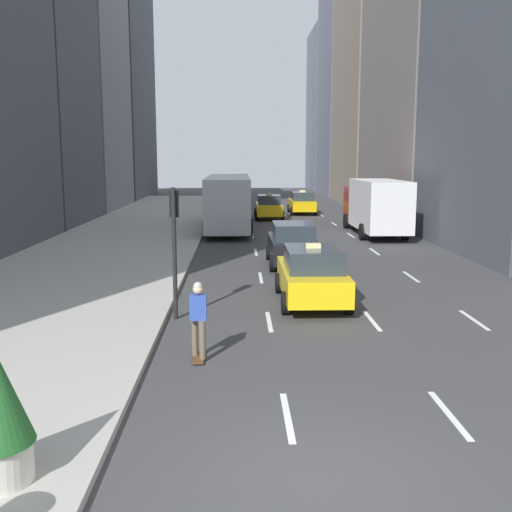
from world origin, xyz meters
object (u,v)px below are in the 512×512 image
taxi_lead (302,203)px  traffic_light_pole (174,231)px  skateboarder (198,317)px  box_truck (375,205)px  taxi_second (269,207)px  city_bus (228,200)px  sedan_black_near (293,244)px  taxi_third (312,275)px

taxi_lead → traffic_light_pole: 31.52m
taxi_lead → skateboarder: (-5.90, -34.25, 0.08)m
box_truck → skateboarder: (-8.70, -21.18, -0.75)m
taxi_second → city_bus: 7.10m
taxi_second → sedan_black_near: size_ratio=0.99×
sedan_black_near → traffic_light_pole: traffic_light_pole is taller
taxi_lead → sedan_black_near: 22.93m
sedan_black_near → skateboarder: bearing=-105.1°
skateboarder → taxi_second: bearing=84.2°
taxi_second → traffic_light_pole: (-3.95, -27.03, 1.53)m
box_truck → skateboarder: size_ratio=4.81×
sedan_black_near → box_truck: bearing=60.0°
taxi_second → skateboarder: 30.68m
taxi_second → skateboarder: size_ratio=2.52×
sedan_black_near → taxi_second: bearing=90.0°
city_bus → box_truck: (8.41, -2.89, -0.08)m
sedan_black_near → traffic_light_pole: bearing=-116.3°
skateboarder → traffic_light_pole: traffic_light_pole is taller
sedan_black_near → skateboarder: (-3.10, -11.49, 0.06)m
box_truck → traffic_light_pole: (-9.55, -17.69, 0.70)m
taxi_third → skateboarder: bearing=-121.4°
box_truck → traffic_light_pole: 20.11m
traffic_light_pole → sedan_black_near: bearing=63.7°
box_truck → taxi_lead: bearing=102.1°
box_truck → skateboarder: 22.91m
city_bus → box_truck: bearing=-18.9°
taxi_lead → box_truck: box_truck is taller
taxi_second → sedan_black_near: 19.03m
taxi_second → taxi_third: (0.00, -25.45, 0.00)m
sedan_black_near → taxi_lead: bearing=83.0°
taxi_lead → city_bus: city_bus is taller
taxi_lead → city_bus: size_ratio=0.38×
taxi_third → traffic_light_pole: bearing=-158.2°
traffic_light_pole → box_truck: bearing=61.6°
taxi_lead → taxi_second: 4.66m
skateboarder → traffic_light_pole: 3.88m
sedan_black_near → box_truck: (5.60, 9.69, 0.81)m
city_bus → traffic_light_pole: traffic_light_pole is taller
taxi_second → sedan_black_near: taxi_second is taller
box_truck → taxi_third: bearing=-109.2°
traffic_light_pole → taxi_lead: bearing=77.6°
taxi_third → city_bus: 19.22m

